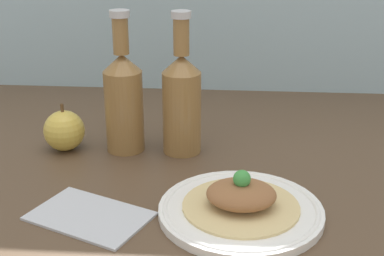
# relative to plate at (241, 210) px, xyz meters

# --- Properties ---
(ground_plane) EXTENTS (1.80, 1.10, 0.04)m
(ground_plane) POSITION_rel_plate_xyz_m (-0.05, 0.08, -0.03)
(ground_plane) COLOR brown
(plate) EXTENTS (0.24, 0.24, 0.02)m
(plate) POSITION_rel_plate_xyz_m (0.00, 0.00, 0.00)
(plate) COLOR white
(plate) RESTS_ON ground_plane
(plated_food) EXTENTS (0.17, 0.17, 0.06)m
(plated_food) POSITION_rel_plate_xyz_m (0.00, 0.00, 0.02)
(plated_food) COLOR #D6BC7F
(plated_food) RESTS_ON plate
(cider_bottle_left) EXTENTS (0.07, 0.07, 0.26)m
(cider_bottle_left) POSITION_rel_plate_xyz_m (-0.21, 0.22, 0.09)
(cider_bottle_left) COLOR olive
(cider_bottle_left) RESTS_ON ground_plane
(cider_bottle_right) EXTENTS (0.07, 0.07, 0.26)m
(cider_bottle_right) POSITION_rel_plate_xyz_m (-0.11, 0.22, 0.09)
(cider_bottle_right) COLOR olive
(cider_bottle_right) RESTS_ON ground_plane
(apple) EXTENTS (0.08, 0.08, 0.09)m
(apple) POSITION_rel_plate_xyz_m (-0.32, 0.21, 0.03)
(apple) COLOR gold
(apple) RESTS_ON ground_plane
(napkin) EXTENTS (0.20, 0.17, 0.01)m
(napkin) POSITION_rel_plate_xyz_m (-0.22, -0.02, -0.00)
(napkin) COLOR #B7BCC6
(napkin) RESTS_ON ground_plane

